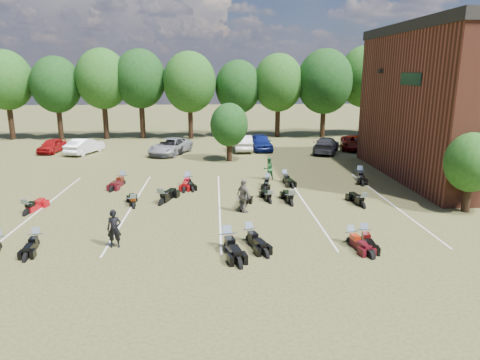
{
  "coord_description": "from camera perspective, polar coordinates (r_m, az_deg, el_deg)",
  "views": [
    {
      "loc": [
        -3.18,
        -20.63,
        7.49
      ],
      "look_at": [
        -1.75,
        4.0,
        1.2
      ],
      "focal_mm": 32.0,
      "sensor_mm": 36.0,
      "label": 1
    }
  ],
  "objects": [
    {
      "name": "motorcycle_3",
      "position": [
        18.85,
        -1.65,
        -9.11
      ],
      "size": [
        1.34,
        2.64,
        1.41
      ],
      "primitive_type": null,
      "rotation": [
        0.0,
        0.0,
        0.22
      ],
      "color": "black",
      "rests_on": "ground"
    },
    {
      "name": "young_tree_midfield",
      "position": [
        36.41,
        -1.46,
        7.36
      ],
      "size": [
        3.2,
        3.2,
        4.7
      ],
      "color": "black",
      "rests_on": "ground"
    },
    {
      "name": "car_7",
      "position": [
        41.24,
        11.43,
        4.59
      ],
      "size": [
        3.76,
        5.46,
        1.47
      ],
      "primitive_type": "imported",
      "rotation": [
        0.0,
        0.0,
        2.77
      ],
      "color": "#37363B",
      "rests_on": "ground"
    },
    {
      "name": "motorcycle_20",
      "position": [
        31.71,
        15.65,
        0.1
      ],
      "size": [
        1.26,
        2.5,
        1.33
      ],
      "primitive_type": null,
      "rotation": [
        0.0,
        0.0,
        -0.22
      ],
      "color": "black",
      "rests_on": "ground"
    },
    {
      "name": "ground",
      "position": [
        22.17,
        5.14,
        -5.5
      ],
      "size": [
        160.0,
        160.0,
        0.0
      ],
      "primitive_type": "plane",
      "color": "brown",
      "rests_on": "ground"
    },
    {
      "name": "person_grey",
      "position": [
        23.15,
        0.49,
        -2.15
      ],
      "size": [
        0.98,
        1.17,
        1.87
      ],
      "primitive_type": "imported",
      "rotation": [
        0.0,
        0.0,
        2.15
      ],
      "color": "#625B54",
      "rests_on": "ground"
    },
    {
      "name": "motorcycle_11",
      "position": [
        25.17,
        3.98,
        -3.04
      ],
      "size": [
        0.93,
        2.09,
        1.12
      ],
      "primitive_type": null,
      "rotation": [
        0.0,
        0.0,
        3.29
      ],
      "color": "black",
      "rests_on": "ground"
    },
    {
      "name": "motorcycle_8",
      "position": [
        24.97,
        -13.98,
        -3.59
      ],
      "size": [
        1.18,
        2.19,
        1.17
      ],
      "primitive_type": null,
      "rotation": [
        0.0,
        0.0,
        3.4
      ],
      "color": "black",
      "rests_on": "ground"
    },
    {
      "name": "motorcycle_13",
      "position": [
        25.26,
        15.99,
        -3.52
      ],
      "size": [
        0.97,
        2.33,
        1.27
      ],
      "primitive_type": null,
      "rotation": [
        0.0,
        0.0,
        3.25
      ],
      "color": "black",
      "rests_on": "ground"
    },
    {
      "name": "motorcycle_16",
      "position": [
        29.07,
        -7.01,
        -0.74
      ],
      "size": [
        1.21,
        2.22,
        1.18
      ],
      "primitive_type": null,
      "rotation": [
        0.0,
        0.0,
        0.27
      ],
      "color": "black",
      "rests_on": "ground"
    },
    {
      "name": "car_3",
      "position": [
        41.42,
        -8.37,
        4.71
      ],
      "size": [
        2.95,
        5.11,
        1.39
      ],
      "primitive_type": "imported",
      "rotation": [
        0.0,
        0.0,
        2.92
      ],
      "color": "black",
      "rests_on": "ground"
    },
    {
      "name": "motorcycle_10",
      "position": [
        23.77,
        0.26,
        -4.06
      ],
      "size": [
        1.29,
        2.41,
        1.28
      ],
      "primitive_type": null,
      "rotation": [
        0.0,
        0.0,
        2.88
      ],
      "color": "black",
      "rests_on": "ground"
    },
    {
      "name": "person_black",
      "position": [
        19.45,
        -16.42,
        -6.26
      ],
      "size": [
        0.65,
        0.45,
        1.7
      ],
      "primitive_type": "imported",
      "rotation": [
        0.0,
        0.0,
        0.08
      ],
      "color": "black",
      "rests_on": "ground"
    },
    {
      "name": "car_2",
      "position": [
        40.24,
        -9.27,
        4.45
      ],
      "size": [
        4.25,
        5.82,
        1.47
      ],
      "primitive_type": "imported",
      "rotation": [
        0.0,
        0.0,
        -0.38
      ],
      "color": "gray",
      "rests_on": "ground"
    },
    {
      "name": "motorcycle_15",
      "position": [
        29.13,
        -6.95,
        -0.7
      ],
      "size": [
        0.92,
        2.37,
        1.3
      ],
      "primitive_type": null,
      "rotation": [
        0.0,
        0.0,
        -0.08
      ],
      "color": "maroon",
      "rests_on": "ground"
    },
    {
      "name": "car_6",
      "position": [
        43.67,
        14.81,
        4.83
      ],
      "size": [
        3.2,
        5.11,
        1.32
      ],
      "primitive_type": "imported",
      "rotation": [
        0.0,
        0.0,
        -0.23
      ],
      "color": "#510804",
      "rests_on": "ground"
    },
    {
      "name": "motorcycle_5",
      "position": [
        20.3,
        16.16,
        -7.94
      ],
      "size": [
        0.9,
        2.2,
        1.2
      ],
      "primitive_type": null,
      "rotation": [
        0.0,
        0.0,
        -0.1
      ],
      "color": "black",
      "rests_on": "ground"
    },
    {
      "name": "motorcycle_4",
      "position": [
        19.52,
        1.3,
        -8.26
      ],
      "size": [
        1.42,
        2.41,
        1.28
      ],
      "primitive_type": null,
      "rotation": [
        0.0,
        0.0,
        0.32
      ],
      "color": "black",
      "rests_on": "ground"
    },
    {
      "name": "car_4",
      "position": [
        41.9,
        2.77,
        5.05
      ],
      "size": [
        2.24,
        4.65,
        1.53
      ],
      "primitive_type": "imported",
      "rotation": [
        0.0,
        0.0,
        0.1
      ],
      "color": "navy",
      "rests_on": "ground"
    },
    {
      "name": "motorcycle_12",
      "position": [
        24.86,
        6.83,
        -3.33
      ],
      "size": [
        0.86,
        2.34,
        1.28
      ],
      "primitive_type": null,
      "rotation": [
        0.0,
        0.0,
        3.2
      ],
      "color": "black",
      "rests_on": "ground"
    },
    {
      "name": "motorcycle_19",
      "position": [
        29.93,
        5.99,
        -0.27
      ],
      "size": [
        1.01,
        2.25,
        1.21
      ],
      "primitive_type": null,
      "rotation": [
        0.0,
        0.0,
        0.15
      ],
      "color": "black",
      "rests_on": "ground"
    },
    {
      "name": "parking_lines",
      "position": [
        24.79,
        -2.76,
        -3.29
      ],
      "size": [
        20.1,
        14.0,
        0.01
      ],
      "color": "silver",
      "rests_on": "ground"
    },
    {
      "name": "car_0",
      "position": [
        44.34,
        -23.8,
        4.21
      ],
      "size": [
        1.92,
        3.96,
        1.3
      ],
      "primitive_type": "imported",
      "rotation": [
        0.0,
        0.0,
        -0.1
      ],
      "color": "#9C0E10",
      "rests_on": "ground"
    },
    {
      "name": "person_green",
      "position": [
        30.32,
        3.82,
        1.52
      ],
      "size": [
        0.94,
        0.83,
        1.6
      ],
      "primitive_type": "imported",
      "rotation": [
        0.0,
        0.0,
        3.49
      ],
      "color": "#225B2A",
      "rests_on": "ground"
    },
    {
      "name": "motorcycle_14",
      "position": [
        30.17,
        -15.36,
        -0.59
      ],
      "size": [
        1.23,
        2.47,
        1.32
      ],
      "primitive_type": null,
      "rotation": [
        0.0,
        0.0,
        -0.21
      ],
      "color": "#3F0911",
      "rests_on": "ground"
    },
    {
      "name": "car_5",
      "position": [
        41.59,
        0.37,
        5.0
      ],
      "size": [
        1.64,
        4.64,
        1.53
      ],
      "primitive_type": "imported",
      "rotation": [
        0.0,
        0.0,
        3.15
      ],
      "color": "#B9B9B4",
      "rests_on": "ground"
    },
    {
      "name": "motorcycle_18",
      "position": [
        29.04,
        3.65,
        -0.67
      ],
      "size": [
        1.03,
        2.08,
        1.11
      ],
      "primitive_type": null,
      "rotation": [
        0.0,
        0.0,
        -0.2
      ],
      "color": "black",
      "rests_on": "ground"
    },
    {
      "name": "motorcycle_9",
      "position": [
        25.23,
        -10.36,
        -3.21
      ],
      "size": [
        1.54,
        2.62,
        1.39
      ],
      "primitive_type": null,
      "rotation": [
        0.0,
        0.0,
        2.82
      ],
      "color": "black",
      "rests_on": "ground"
    },
    {
      "name": "motorcycle_1",
      "position": [
        21.11,
        -25.48,
        -7.95
      ],
      "size": [
        0.87,
        2.12,
        1.15
      ],
      "primitive_type": null,
      "rotation": [
        0.0,
        0.0,
        0.1
      ],
      "color": "black",
      "rests_on": "ground"
    },
    {
      "name": "young_tree_near_building",
      "position": [
        26.03,
        28.48,
        2.07
      ],
      "size": [
        2.8,
        2.8,
        4.16
      ],
      "color": "black",
      "rests_on": "ground"
    },
    {
      "name": "car_1",
      "position": [
        42.53,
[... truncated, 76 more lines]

